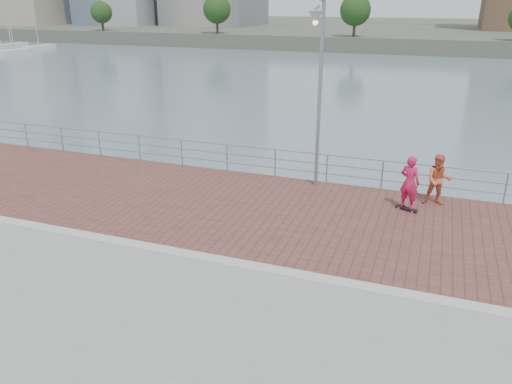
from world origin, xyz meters
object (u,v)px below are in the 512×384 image
(street_lamp, at_px, (318,60))
(bystander, at_px, (438,180))
(skateboarder, at_px, (410,182))
(guardrail, at_px, (301,162))

(street_lamp, distance_m, bystander, 5.69)
(skateboarder, distance_m, bystander, 1.24)
(guardrail, bearing_deg, skateboarder, -23.03)
(skateboarder, xyz_separation_m, bystander, (0.88, 0.87, -0.10))
(guardrail, bearing_deg, bystander, -10.02)
(guardrail, height_order, street_lamp, street_lamp)
(skateboarder, bearing_deg, guardrail, -0.75)
(street_lamp, relative_size, bystander, 3.74)
(guardrail, relative_size, skateboarder, 21.87)
(guardrail, height_order, skateboarder, skateboarder)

